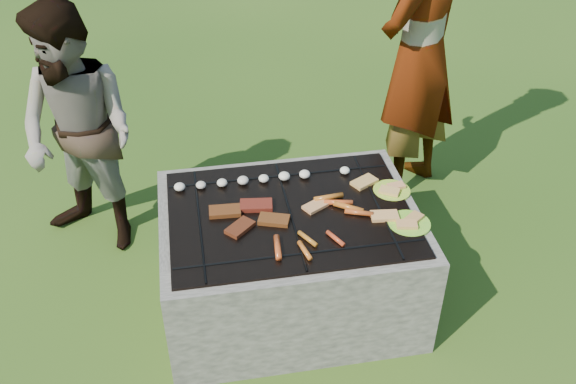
% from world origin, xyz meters
% --- Properties ---
extents(lawn, '(60.00, 60.00, 0.00)m').
position_xyz_m(lawn, '(0.00, 0.00, 0.00)').
color(lawn, '#1F4411').
rests_on(lawn, ground).
extents(fire_pit, '(1.30, 1.00, 0.62)m').
position_xyz_m(fire_pit, '(0.00, 0.00, 0.28)').
color(fire_pit, gray).
rests_on(fire_pit, ground).
extents(mushrooms, '(0.94, 0.06, 0.04)m').
position_xyz_m(mushrooms, '(-0.13, 0.29, 0.63)').
color(mushrooms, white).
rests_on(mushrooms, fire_pit).
extents(pork_slabs, '(0.40, 0.30, 0.02)m').
position_xyz_m(pork_slabs, '(-0.21, 0.00, 0.62)').
color(pork_slabs, '#97471B').
rests_on(pork_slabs, fire_pit).
extents(sausages, '(0.53, 0.47, 0.03)m').
position_xyz_m(sausages, '(0.16, -0.11, 0.63)').
color(sausages, '#BA761E').
rests_on(sausages, fire_pit).
extents(bread_on_grate, '(0.46, 0.41, 0.02)m').
position_xyz_m(bread_on_grate, '(0.36, 0.02, 0.62)').
color(bread_on_grate, '#E8C877').
rests_on(bread_on_grate, fire_pit).
extents(plate_far, '(0.21, 0.21, 0.03)m').
position_xyz_m(plate_far, '(0.56, 0.09, 0.61)').
color(plate_far, '#FAF33B').
rests_on(plate_far, fire_pit).
extents(plate_near, '(0.21, 0.21, 0.03)m').
position_xyz_m(plate_near, '(0.56, -0.19, 0.61)').
color(plate_near, '#C4F43A').
rests_on(plate_near, fire_pit).
extents(cook, '(0.84, 0.79, 1.92)m').
position_xyz_m(cook, '(0.98, 0.96, 0.96)').
color(cook, gray).
rests_on(cook, ground).
extents(bystander, '(0.92, 0.88, 1.49)m').
position_xyz_m(bystander, '(-1.06, 0.72, 0.74)').
color(bystander, gray).
rests_on(bystander, ground).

